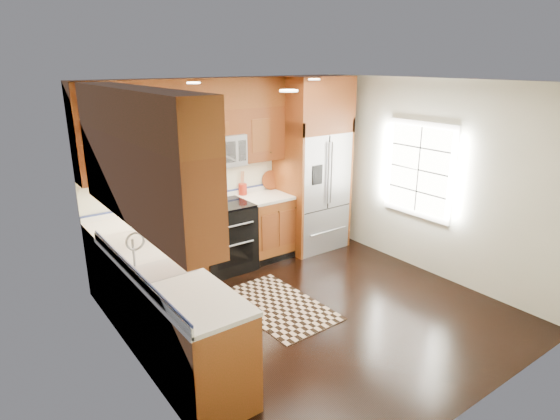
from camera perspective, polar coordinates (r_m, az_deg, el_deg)
ground at (r=5.62m, az=4.19°, el=-12.26°), size 4.00×4.00×0.00m
wall_back at (r=6.68m, az=-6.71°, el=4.62°), size 4.00×0.02×2.60m
wall_left at (r=4.15m, az=-17.06°, el=-4.35°), size 0.02×4.00×2.60m
wall_right at (r=6.53m, az=18.02°, el=3.55°), size 0.02×4.00×2.60m
window at (r=6.61m, az=16.59°, el=4.73°), size 0.04×1.10×1.30m
base_cabinets at (r=5.51m, az=-11.88°, el=-7.98°), size 2.85×3.00×0.90m
countertop at (r=5.48m, az=-11.35°, el=-2.75°), size 2.86×3.01×0.04m
upper_cabinets at (r=5.24m, az=-13.05°, el=8.74°), size 2.85×3.00×1.15m
range at (r=6.53m, az=-6.91°, el=-3.33°), size 0.76×0.67×0.95m
microwave at (r=6.32m, az=-7.90°, el=7.15°), size 0.76×0.40×0.42m
refrigerator at (r=7.11m, az=3.97°, el=5.52°), size 0.98×0.75×2.60m
sink_faucet at (r=4.54m, az=-14.54°, el=-6.37°), size 0.54×0.44×0.37m
rug at (r=5.72m, az=-0.30°, el=-11.55°), size 0.92×1.49×0.01m
knife_block at (r=6.19m, az=-10.83°, el=1.07°), size 0.12×0.16×0.30m
utensil_crock at (r=6.81m, az=-4.57°, el=2.84°), size 0.15×0.15×0.34m
cutting_board at (r=7.11m, az=-1.11°, el=2.62°), size 0.33×0.33×0.02m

